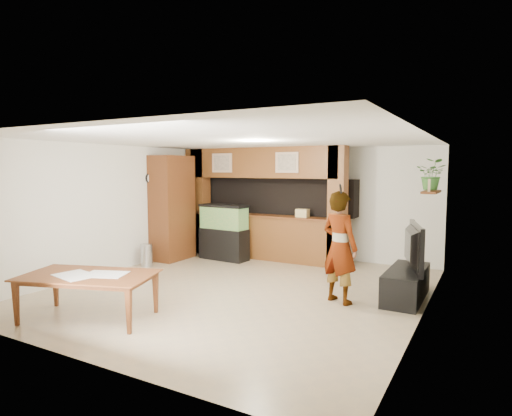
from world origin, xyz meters
The scene contains 21 objects.
floor centered at (0.00, 0.00, 0.00)m, with size 6.50×6.50×0.00m, color tan.
ceiling centered at (0.00, 0.00, 2.60)m, with size 6.50×6.50×0.00m, color white.
wall_back centered at (0.00, 3.25, 1.30)m, with size 6.00×6.00×0.00m, color silver.
wall_left centered at (-3.00, 0.00, 1.30)m, with size 6.50×6.50×0.00m, color silver.
wall_right centered at (3.00, 0.00, 1.30)m, with size 6.50×6.50×0.00m, color silver.
partition centered at (-0.95, 2.64, 1.31)m, with size 4.20×0.99×2.60m.
wall_clock centered at (-2.97, 1.00, 1.90)m, with size 0.05×0.25×0.25m.
wall_shelf centered at (2.85, 1.95, 1.70)m, with size 0.25×0.90×0.04m, color brown.
pantry_cabinet centered at (-2.70, 1.42, 1.21)m, with size 0.60×0.99×2.41m, color brown.
trash_can centered at (-2.70, 0.56, 0.24)m, with size 0.27×0.27×0.49m, color #B2B2B7.
aquarium centered at (-1.61, 1.95, 0.63)m, with size 1.16×0.44×1.29m.
tv_stand centered at (2.65, 0.83, 0.25)m, with size 0.54×1.48×0.49m, color black.
television centered at (2.65, 0.83, 0.87)m, with size 1.30×0.17×0.75m, color black.
photo_frame centered at (2.85, 1.60, 1.83)m, with size 0.03×0.17×0.22m, color tan.
potted_plant centered at (2.82, 2.25, 2.01)m, with size 0.52×0.45×0.58m, color #36702D.
person centered at (1.75, 0.15, 0.89)m, with size 0.65×0.42×1.77m, color #A47A5A.
microphone centered at (1.80, -0.01, 1.81)m, with size 0.03×0.03×0.15m, color black.
dining_table centered at (-1.09, -2.33, 0.32)m, with size 1.82×1.01×0.64m, color brown.
newspaper_a centered at (-1.20, -2.43, 0.64)m, with size 0.59×0.43×0.01m, color silver.
newspaper_b centered at (-0.88, -2.19, 0.64)m, with size 0.56×0.41×0.01m, color silver.
counter_box centered at (0.15, 2.45, 1.13)m, with size 0.27×0.18×0.18m, color tan.
Camera 1 is at (3.80, -6.29, 2.12)m, focal length 30.00 mm.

